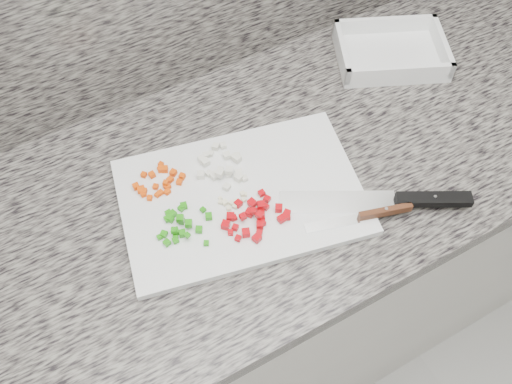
# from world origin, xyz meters

# --- Properties ---
(cabinet) EXTENTS (3.92, 0.62, 0.86)m
(cabinet) POSITION_xyz_m (0.00, 1.44, 0.43)
(cabinet) COLOR white
(cabinet) RESTS_ON ground
(countertop) EXTENTS (3.96, 0.64, 0.04)m
(countertop) POSITION_xyz_m (0.00, 1.44, 0.88)
(countertop) COLOR slate
(countertop) RESTS_ON cabinet
(cutting_board) EXTENTS (0.50, 0.38, 0.01)m
(cutting_board) POSITION_xyz_m (-0.03, 1.40, 0.91)
(cutting_board) COLOR silver
(cutting_board) RESTS_ON countertop
(carrot_pile) EXTENTS (0.10, 0.08, 0.02)m
(carrot_pile) POSITION_xyz_m (-0.16, 1.50, 0.92)
(carrot_pile) COLOR #D74304
(carrot_pile) RESTS_ON cutting_board
(onion_pile) EXTENTS (0.10, 0.11, 0.02)m
(onion_pile) POSITION_xyz_m (-0.04, 1.47, 0.92)
(onion_pile) COLOR beige
(onion_pile) RESTS_ON cutting_board
(green_pepper_pile) EXTENTS (0.11, 0.10, 0.02)m
(green_pepper_pile) POSITION_xyz_m (-0.16, 1.39, 0.92)
(green_pepper_pile) COLOR #1D830B
(green_pepper_pile) RESTS_ON cutting_board
(red_pepper_pile) EXTENTS (0.13, 0.10, 0.02)m
(red_pepper_pile) POSITION_xyz_m (-0.04, 1.34, 0.92)
(red_pepper_pile) COLOR #AE0209
(red_pepper_pile) RESTS_ON cutting_board
(garlic_pile) EXTENTS (0.06, 0.04, 0.01)m
(garlic_pile) POSITION_xyz_m (-0.06, 1.39, 0.92)
(garlic_pile) COLOR beige
(garlic_pile) RESTS_ON cutting_board
(chef_knife) EXTENTS (0.32, 0.20, 0.02)m
(chef_knife) POSITION_xyz_m (0.21, 1.24, 0.92)
(chef_knife) COLOR white
(chef_knife) RESTS_ON cutting_board
(paring_knife) EXTENTS (0.20, 0.07, 0.02)m
(paring_knife) POSITION_xyz_m (0.15, 1.24, 0.92)
(paring_knife) COLOR white
(paring_knife) RESTS_ON cutting_board
(tray) EXTENTS (0.28, 0.25, 0.05)m
(tray) POSITION_xyz_m (0.44, 1.57, 0.92)
(tray) COLOR silver
(tray) RESTS_ON countertop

